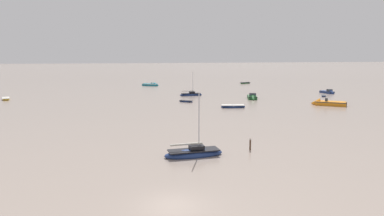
{
  "coord_description": "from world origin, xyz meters",
  "views": [
    {
      "loc": [
        -3.41,
        -21.3,
        10.03
      ],
      "look_at": [
        9.74,
        37.31,
        0.61
      ],
      "focal_mm": 31.81,
      "sensor_mm": 36.0,
      "label": 1
    }
  ],
  "objects_px": {
    "sailboat_moored_3": "(191,95)",
    "motorboat_moored_1": "(252,98)",
    "rowboat_moored_0": "(245,83)",
    "rowboat_moored_3": "(6,99)",
    "rowboat_moored_4": "(233,106)",
    "motorboat_moored_0": "(152,85)",
    "mooring_post_near": "(250,145)",
    "motorboat_moored_2": "(325,104)",
    "sailboat_moored_0": "(194,153)",
    "rowboat_moored_2": "(186,101)",
    "rowboat_moored_1": "(324,96)",
    "motorboat_moored_3": "(329,92)"
  },
  "relations": [
    {
      "from": "sailboat_moored_3",
      "to": "motorboat_moored_1",
      "type": "bearing_deg",
      "value": -39.86
    },
    {
      "from": "rowboat_moored_0",
      "to": "rowboat_moored_3",
      "type": "bearing_deg",
      "value": 5.26
    },
    {
      "from": "rowboat_moored_3",
      "to": "sailboat_moored_3",
      "type": "bearing_deg",
      "value": -108.51
    },
    {
      "from": "rowboat_moored_3",
      "to": "rowboat_moored_4",
      "type": "xyz_separation_m",
      "value": [
        46.18,
        -22.17,
        0.02
      ]
    },
    {
      "from": "rowboat_moored_0",
      "to": "sailboat_moored_3",
      "type": "bearing_deg",
      "value": 31.65
    },
    {
      "from": "motorboat_moored_0",
      "to": "sailboat_moored_3",
      "type": "bearing_deg",
      "value": -41.86
    },
    {
      "from": "motorboat_moored_0",
      "to": "mooring_post_near",
      "type": "height_order",
      "value": "motorboat_moored_0"
    },
    {
      "from": "rowboat_moored_3",
      "to": "mooring_post_near",
      "type": "bearing_deg",
      "value": -159.33
    },
    {
      "from": "motorboat_moored_2",
      "to": "mooring_post_near",
      "type": "distance_m",
      "value": 38.61
    },
    {
      "from": "sailboat_moored_0",
      "to": "rowboat_moored_2",
      "type": "xyz_separation_m",
      "value": [
        7.21,
        38.8,
        -0.16
      ]
    },
    {
      "from": "rowboat_moored_0",
      "to": "sailboat_moored_3",
      "type": "xyz_separation_m",
      "value": [
        -26.47,
        -30.94,
        0.09
      ]
    },
    {
      "from": "rowboat_moored_0",
      "to": "rowboat_moored_1",
      "type": "xyz_separation_m",
      "value": [
        4.76,
        -39.57,
        -0.06
      ]
    },
    {
      "from": "motorboat_moored_0",
      "to": "motorboat_moored_2",
      "type": "relative_size",
      "value": 0.86
    },
    {
      "from": "motorboat_moored_3",
      "to": "rowboat_moored_3",
      "type": "bearing_deg",
      "value": -101.48
    },
    {
      "from": "sailboat_moored_0",
      "to": "motorboat_moored_2",
      "type": "distance_m",
      "value": 43.89
    },
    {
      "from": "motorboat_moored_2",
      "to": "motorboat_moored_3",
      "type": "height_order",
      "value": "motorboat_moored_2"
    },
    {
      "from": "motorboat_moored_0",
      "to": "sailboat_moored_3",
      "type": "relative_size",
      "value": 0.92
    },
    {
      "from": "rowboat_moored_3",
      "to": "motorboat_moored_2",
      "type": "xyz_separation_m",
      "value": [
        65.39,
        -23.26,
        0.13
      ]
    },
    {
      "from": "motorboat_moored_0",
      "to": "motorboat_moored_3",
      "type": "relative_size",
      "value": 1.22
    },
    {
      "from": "motorboat_moored_0",
      "to": "rowboat_moored_4",
      "type": "relative_size",
      "value": 1.17
    },
    {
      "from": "rowboat_moored_1",
      "to": "motorboat_moored_2",
      "type": "height_order",
      "value": "motorboat_moored_2"
    },
    {
      "from": "rowboat_moored_4",
      "to": "motorboat_moored_3",
      "type": "distance_m",
      "value": 36.91
    },
    {
      "from": "rowboat_moored_0",
      "to": "motorboat_moored_1",
      "type": "relative_size",
      "value": 0.76
    },
    {
      "from": "rowboat_moored_0",
      "to": "rowboat_moored_3",
      "type": "xyz_separation_m",
      "value": [
        -68.9,
        -29.32,
        0.0
      ]
    },
    {
      "from": "rowboat_moored_1",
      "to": "sailboat_moored_3",
      "type": "height_order",
      "value": "sailboat_moored_3"
    },
    {
      "from": "motorboat_moored_0",
      "to": "motorboat_moored_3",
      "type": "distance_m",
      "value": 53.57
    },
    {
      "from": "sailboat_moored_0",
      "to": "rowboat_moored_2",
      "type": "distance_m",
      "value": 39.46
    },
    {
      "from": "motorboat_moored_3",
      "to": "sailboat_moored_3",
      "type": "bearing_deg",
      "value": -103.03
    },
    {
      "from": "rowboat_moored_2",
      "to": "rowboat_moored_4",
      "type": "distance_m",
      "value": 12.0
    },
    {
      "from": "motorboat_moored_0",
      "to": "rowboat_moored_3",
      "type": "xyz_separation_m",
      "value": [
        -35.87,
        -27.27,
        -0.08
      ]
    },
    {
      "from": "rowboat_moored_3",
      "to": "rowboat_moored_4",
      "type": "relative_size",
      "value": 0.91
    },
    {
      "from": "motorboat_moored_1",
      "to": "sailboat_moored_3",
      "type": "xyz_separation_m",
      "value": [
        -12.25,
        9.71,
        -0.05
      ]
    },
    {
      "from": "motorboat_moored_0",
      "to": "mooring_post_near",
      "type": "bearing_deg",
      "value": -53.03
    },
    {
      "from": "motorboat_moored_2",
      "to": "rowboat_moored_3",
      "type": "bearing_deg",
      "value": 17.45
    },
    {
      "from": "rowboat_moored_0",
      "to": "mooring_post_near",
      "type": "distance_m",
      "value": 85.6
    },
    {
      "from": "motorboat_moored_0",
      "to": "motorboat_moored_3",
      "type": "xyz_separation_m",
      "value": [
        42.89,
        -32.09,
        -0.01
      ]
    },
    {
      "from": "sailboat_moored_0",
      "to": "rowboat_moored_2",
      "type": "bearing_deg",
      "value": 76.41
    },
    {
      "from": "sailboat_moored_0",
      "to": "motorboat_moored_3",
      "type": "relative_size",
      "value": 1.43
    },
    {
      "from": "rowboat_moored_1",
      "to": "motorboat_moored_1",
      "type": "distance_m",
      "value": 19.01
    },
    {
      "from": "sailboat_moored_0",
      "to": "rowboat_moored_2",
      "type": "height_order",
      "value": "sailboat_moored_0"
    },
    {
      "from": "mooring_post_near",
      "to": "motorboat_moored_0",
      "type": "bearing_deg",
      "value": 91.62
    },
    {
      "from": "sailboat_moored_0",
      "to": "rowboat_moored_0",
      "type": "bearing_deg",
      "value": 62.2
    },
    {
      "from": "rowboat_moored_2",
      "to": "mooring_post_near",
      "type": "height_order",
      "value": "mooring_post_near"
    },
    {
      "from": "rowboat_moored_0",
      "to": "rowboat_moored_4",
      "type": "distance_m",
      "value": 56.28
    },
    {
      "from": "rowboat_moored_1",
      "to": "motorboat_moored_1",
      "type": "xyz_separation_m",
      "value": [
        -18.98,
        -1.08,
        0.19
      ]
    },
    {
      "from": "rowboat_moored_0",
      "to": "motorboat_moored_3",
      "type": "xyz_separation_m",
      "value": [
        9.86,
        -34.14,
        0.08
      ]
    },
    {
      "from": "rowboat_moored_1",
      "to": "mooring_post_near",
      "type": "bearing_deg",
      "value": -10.62
    },
    {
      "from": "rowboat_moored_0",
      "to": "motorboat_moored_2",
      "type": "xyz_separation_m",
      "value": [
        -3.51,
        -52.58,
        0.13
      ]
    },
    {
      "from": "motorboat_moored_1",
      "to": "mooring_post_near",
      "type": "bearing_deg",
      "value": -5.56
    },
    {
      "from": "sailboat_moored_3",
      "to": "motorboat_moored_3",
      "type": "relative_size",
      "value": 1.33
    }
  ]
}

